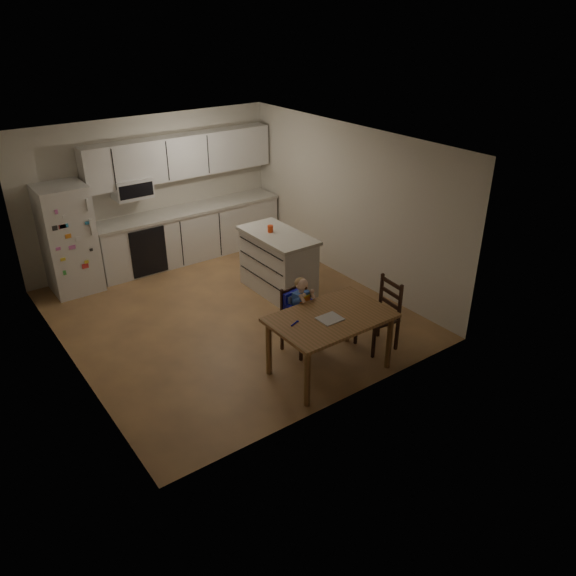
% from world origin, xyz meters
% --- Properties ---
extents(room, '(4.52, 5.01, 2.51)m').
position_xyz_m(room, '(0.00, 0.48, 1.25)').
color(room, brown).
rests_on(room, ground).
extents(refrigerator, '(0.72, 0.70, 1.70)m').
position_xyz_m(refrigerator, '(-1.55, 2.15, 0.85)').
color(refrigerator, silver).
rests_on(refrigerator, ground).
extents(kitchen_run, '(3.37, 0.62, 2.15)m').
position_xyz_m(kitchen_run, '(0.50, 2.24, 0.88)').
color(kitchen_run, silver).
rests_on(kitchen_run, ground).
extents(kitchen_island, '(0.69, 1.32, 0.98)m').
position_xyz_m(kitchen_island, '(1.01, 0.18, 0.49)').
color(kitchen_island, silver).
rests_on(kitchen_island, ground).
extents(red_cup, '(0.09, 0.09, 0.11)m').
position_xyz_m(red_cup, '(0.96, 0.30, 1.03)').
color(red_cup, '#E43F12').
rests_on(red_cup, kitchen_island).
extents(dining_table, '(1.44, 0.93, 0.77)m').
position_xyz_m(dining_table, '(0.28, -1.95, 0.67)').
color(dining_table, brown).
rests_on(dining_table, ground).
extents(napkin, '(0.27, 0.24, 0.01)m').
position_xyz_m(napkin, '(0.23, -2.00, 0.78)').
color(napkin, '#B8B8BD').
rests_on(napkin, dining_table).
extents(toddler_spoon, '(0.12, 0.06, 0.02)m').
position_xyz_m(toddler_spoon, '(-0.18, -1.85, 0.78)').
color(toddler_spoon, '#0F11AD').
rests_on(toddler_spoon, dining_table).
extents(chair_booster, '(0.44, 0.44, 1.04)m').
position_xyz_m(chair_booster, '(0.27, -1.34, 0.63)').
color(chair_booster, black).
rests_on(chair_booster, ground).
extents(chair_side, '(0.46, 0.46, 0.95)m').
position_xyz_m(chair_side, '(1.22, -1.91, 0.54)').
color(chair_side, black).
rests_on(chair_side, ground).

